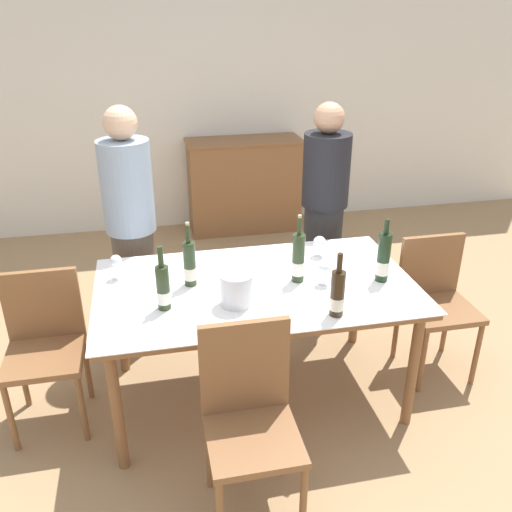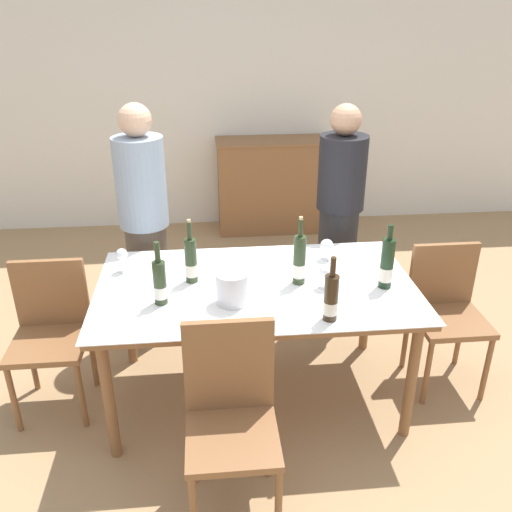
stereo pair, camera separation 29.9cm
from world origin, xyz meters
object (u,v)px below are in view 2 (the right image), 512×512
dining_table (256,295)px  wine_bottle_2 (160,283)px  wine_bottle_4 (191,261)px  person_host (145,228)px  sideboard_cabinet (273,185)px  chair_right_end (446,305)px  wine_glass_2 (327,246)px  person_guest_left (339,220)px  wine_bottle_1 (331,299)px  wine_bottle_0 (299,261)px  wine_glass_0 (122,256)px  wine_glass_1 (326,272)px  ice_bucket (232,287)px  wine_bottle_3 (387,265)px  chair_near_front (231,409)px  chair_left_end (51,326)px

dining_table → wine_bottle_2: wine_bottle_2 is taller
wine_bottle_4 → person_host: size_ratio=0.23×
sideboard_cabinet → chair_right_end: (0.75, -2.62, 0.04)m
wine_glass_2 → wine_bottle_2: bearing=-155.9°
person_host → person_guest_left: size_ratio=1.02×
wine_bottle_1 → chair_right_end: size_ratio=0.39×
wine_bottle_0 → person_guest_left: person_guest_left is taller
wine_bottle_2 → wine_glass_0: (-0.25, 0.40, -0.02)m
wine_glass_1 → dining_table: bearing=169.0°
ice_bucket → wine_bottle_3: size_ratio=0.48×
wine_glass_2 → chair_right_end: (0.73, -0.21, -0.34)m
dining_table → wine_bottle_4: bearing=167.8°
wine_bottle_1 → wine_bottle_3: wine_bottle_3 is taller
chair_near_front → person_guest_left: (0.87, 1.58, 0.28)m
chair_left_end → wine_bottle_1: bearing=-17.5°
wine_glass_0 → chair_near_front: chair_near_front is taller
wine_glass_0 → person_host: size_ratio=0.09×
ice_bucket → wine_glass_1: bearing=12.2°
chair_right_end → chair_left_end: size_ratio=1.00×
wine_bottle_1 → wine_glass_0: wine_bottle_1 is taller
sideboard_cabinet → wine_bottle_2: (-0.97, -2.86, 0.42)m
dining_table → chair_right_end: size_ratio=2.01×
ice_bucket → wine_bottle_1: bearing=-23.8°
ice_bucket → chair_near_front: (-0.04, -0.56, -0.33)m
wine_bottle_3 → chair_right_end: bearing=20.2°
wine_bottle_0 → wine_glass_2: (0.22, 0.29, -0.05)m
wine_bottle_0 → wine_glass_0: bearing=166.4°
wine_bottle_4 → wine_glass_0: bearing=157.9°
sideboard_cabinet → wine_bottle_2: 3.04m
dining_table → wine_glass_0: wine_glass_0 is taller
wine_bottle_4 → wine_glass_2: wine_bottle_4 is taller
person_guest_left → person_host: bearing=-177.3°
wine_bottle_1 → wine_glass_2: 0.70m
wine_glass_0 → chair_right_end: bearing=-4.7°
dining_table → wine_bottle_3: 0.75m
wine_glass_2 → person_host: 1.25m
chair_right_end → chair_left_end: 2.39m
dining_table → ice_bucket: size_ratio=9.91×
wine_bottle_3 → wine_glass_2: wine_bottle_3 is taller
ice_bucket → wine_glass_1: ice_bucket is taller
sideboard_cabinet → wine_bottle_2: wine_bottle_2 is taller
sideboard_cabinet → wine_glass_2: (0.02, -2.42, 0.39)m
wine_bottle_4 → person_guest_left: (1.04, 0.75, -0.09)m
wine_glass_2 → person_host: bearing=157.4°
wine_glass_1 → chair_right_end: 0.90m
dining_table → person_host: person_host is taller
wine_bottle_0 → person_guest_left: bearing=62.6°
wine_glass_1 → wine_bottle_4: bearing=168.4°
chair_left_end → person_guest_left: person_guest_left is taller
wine_glass_1 → wine_glass_2: bearing=76.7°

